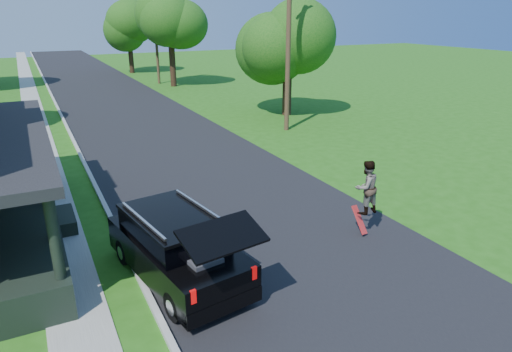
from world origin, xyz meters
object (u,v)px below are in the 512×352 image
tree_right_near (287,39)px  utility_pole_near (288,40)px  skateboarder (366,187)px  black_suv (177,247)px

tree_right_near → utility_pole_near: size_ratio=0.75×
skateboarder → utility_pole_near: utility_pole_near is taller
skateboarder → utility_pole_near: 13.41m
skateboarder → utility_pole_near: size_ratio=0.17×
skateboarder → utility_pole_near: (4.50, 12.16, 3.40)m
skateboarder → tree_right_near: size_ratio=0.23×
black_suv → utility_pole_near: bearing=40.5°
black_suv → utility_pole_near: 16.23m
utility_pole_near → tree_right_near: bearing=42.8°
skateboarder → utility_pole_near: bearing=-113.7°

